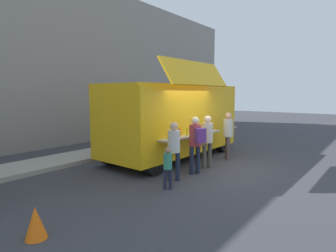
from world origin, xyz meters
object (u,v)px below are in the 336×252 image
Objects in this scene: customer_mid_with_backpack at (196,139)px; customer_rear_waiting at (174,146)px; traffic_cone_orange at (36,223)px; child_near_queue at (168,164)px; food_truck_main at (173,118)px; trash_bin at (182,129)px; customer_extra_browsing at (228,131)px; customer_front_ordering at (207,137)px.

customer_rear_waiting is at bearing 105.58° from customer_mid_with_backpack.
customer_rear_waiting is at bearing 0.50° from traffic_cone_orange.
customer_mid_with_backpack is 0.93m from customer_rear_waiting.
traffic_cone_orange is at bearing 140.63° from child_near_queue.
traffic_cone_orange is (-6.16, -1.74, -1.21)m from food_truck_main.
food_truck_main is at bearing -4.83° from customer_rear_waiting.
customer_mid_with_backpack is at bearing -28.87° from child_near_queue.
child_near_queue is at bearing 162.30° from customer_rear_waiting.
trash_bin is at bearing -2.39° from child_near_queue.
customer_extra_browsing is at bearing -42.57° from customer_rear_waiting.
customer_extra_browsing is at bearing -0.04° from traffic_cone_orange.
traffic_cone_orange is 4.88m from customer_mid_with_backpack.
customer_extra_browsing is at bearing -31.03° from child_near_queue.
food_truck_main is at bearing -12.19° from customer_mid_with_backpack.
child_near_queue reaches higher than traffic_cone_orange.
traffic_cone_orange is 10.85m from trash_bin.
food_truck_main is 3.52× the size of customer_rear_waiting.
food_truck_main is 3.33× the size of customer_mid_with_backpack.
child_near_queue is (3.24, -0.26, 0.36)m from traffic_cone_orange.
customer_extra_browsing is (-2.87, -4.06, 0.53)m from trash_bin.
customer_rear_waiting reaches higher than trash_bin.
customer_mid_with_backpack reaches higher than traffic_cone_orange.
customer_front_ordering is at bearing 53.81° from customer_extra_browsing.
food_truck_main reaches higher than traffic_cone_orange.
customer_extra_browsing is at bearing -63.85° from customer_mid_with_backpack.
food_truck_main reaches higher than customer_rear_waiting.
customer_mid_with_backpack reaches higher than child_near_queue.
trash_bin is 7.37m from customer_rear_waiting.
customer_front_ordering is at bearing -60.44° from customer_mid_with_backpack.
customer_extra_browsing reaches higher than trash_bin.
customer_rear_waiting is (-2.26, -1.70, -0.51)m from food_truck_main.
customer_mid_with_backpack is (-0.80, -0.08, 0.05)m from customer_front_ordering.
customer_front_ordering is (-4.43, -4.08, 0.51)m from trash_bin.
customer_mid_with_backpack reaches higher than customer_front_ordering.
customer_mid_with_backpack is 1.64m from child_near_queue.
food_truck_main reaches higher than trash_bin.
traffic_cone_orange is at bearing -162.97° from food_truck_main.
customer_rear_waiting is 1.53× the size of child_near_queue.
customer_extra_browsing reaches higher than customer_front_ordering.
customer_mid_with_backpack is 1.00× the size of customer_extra_browsing.
food_truck_main is 5.38× the size of child_near_queue.
customer_extra_browsing is (1.57, 0.01, 0.02)m from customer_front_ordering.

